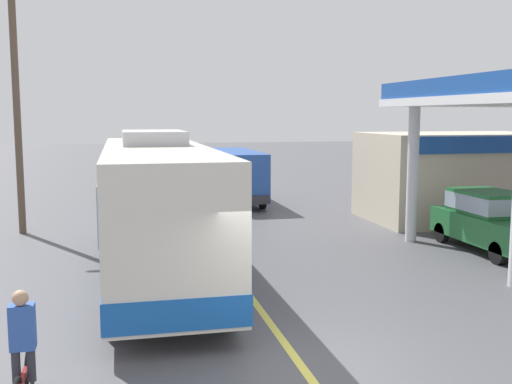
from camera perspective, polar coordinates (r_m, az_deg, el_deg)
name	(u,v)px	position (r m, az deg, el deg)	size (l,w,h in m)	color
ground	(180,200)	(29.50, -7.15, -0.76)	(120.00, 120.00, 0.00)	#4C4C51
lane_divider_stripe	(193,217)	(24.58, -6.00, -2.35)	(0.16, 50.00, 0.01)	#D8CC4C
coach_bus_main	(157,210)	(15.48, -9.31, -1.66)	(2.60, 11.04, 3.69)	silver
gas_station_roadside	(488,156)	(23.29, 21.02, 3.17)	(9.10, 11.95, 5.10)	#194799
car_at_pump	(489,218)	(19.58, 21.15, -2.28)	(1.70, 4.20, 1.82)	#1E602D
minibus_opposing_lane	(234,172)	(28.16, -2.07, 1.93)	(2.04, 6.13, 2.44)	#264C9E
cyclist_on_shoulder	(23,356)	(9.26, -21.10, -14.21)	(0.34, 1.82, 1.72)	black
utility_pole_roadside	(16,100)	(22.28, -21.66, 8.03)	(1.80, 0.24, 8.80)	brown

